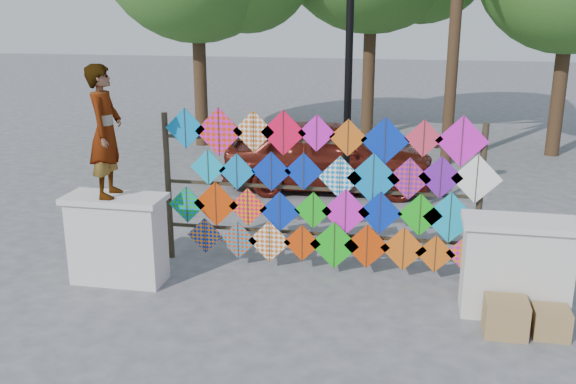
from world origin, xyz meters
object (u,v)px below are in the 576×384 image
object	(u,v)px
kite_rack	(327,193)
lamppost	(348,81)
sedan	(329,155)
vendor_woman	(106,132)

from	to	relation	value
kite_rack	lamppost	distance (m)	1.95
sedan	vendor_woman	bearing A→B (deg)	152.03
sedan	lamppost	size ratio (longest dim) A/B	1.00
lamppost	vendor_woman	bearing A→B (deg)	-144.20
sedan	lamppost	world-z (taller)	lamppost
lamppost	kite_rack	bearing A→B (deg)	-96.54
kite_rack	vendor_woman	distance (m)	3.20
kite_rack	lamppost	xyz separation A→B (m)	(0.15, 1.28, 1.47)
kite_rack	sedan	bearing A→B (deg)	96.95
vendor_woman	lamppost	world-z (taller)	lamppost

